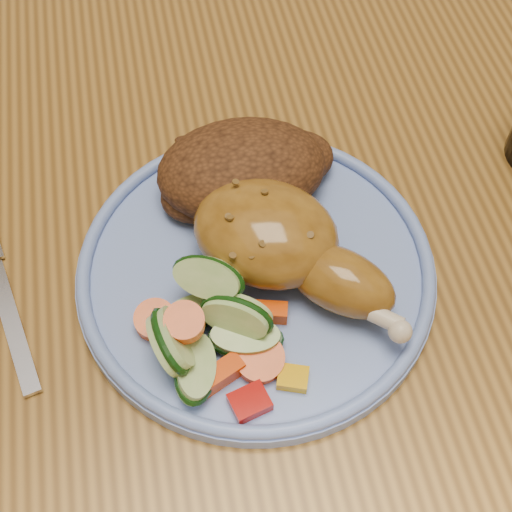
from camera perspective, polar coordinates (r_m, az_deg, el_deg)
ground at (r=1.25m, az=1.06°, el=-16.93°), size 4.00×4.00×0.00m
dining_table at (r=0.64m, az=1.98°, el=0.27°), size 0.90×1.40×0.75m
plate at (r=0.53m, az=-0.00°, el=-1.26°), size 0.26×0.26×0.01m
plate_rim at (r=0.52m, az=-0.00°, el=-0.61°), size 0.26×0.26×0.01m
chicken_leg at (r=0.50m, az=2.20°, el=0.96°), size 0.16×0.16×0.06m
rice_pilaf at (r=0.55m, az=-0.88°, el=6.89°), size 0.14×0.09×0.06m
vegetable_pile at (r=0.48m, az=-3.74°, el=-6.01°), size 0.11×0.12×0.06m
fork at (r=0.55m, az=-19.50°, el=-3.09°), size 0.05×0.16×0.00m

